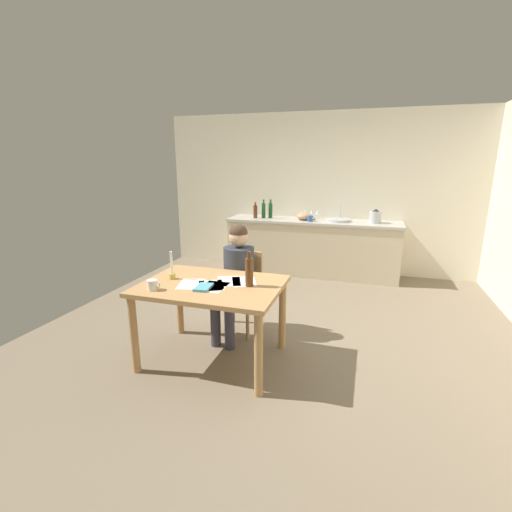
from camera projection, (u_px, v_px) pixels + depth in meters
ground_plane at (278, 332)px, 4.01m from camera, size 5.20×5.20×0.04m
wall_back at (317, 193)px, 6.08m from camera, size 5.20×0.12×2.60m
kitchen_counter at (312, 247)px, 5.96m from camera, size 2.77×0.64×0.90m
dining_table at (212, 295)px, 3.27m from camera, size 1.25×0.92×0.75m
chair_at_table at (242, 287)px, 3.94m from camera, size 0.44×0.44×0.87m
person_seated at (236, 274)px, 3.76m from camera, size 0.36×0.61×1.19m
coffee_mug at (153, 285)px, 3.08m from camera, size 0.12×0.09×0.09m
candlestick at (172, 271)px, 3.36m from camera, size 0.06×0.06×0.26m
book_magazine at (204, 287)px, 3.12m from camera, size 0.14×0.21×0.02m
paper_letter at (229, 281)px, 3.31m from camera, size 0.31×0.35×0.00m
paper_bill at (211, 285)px, 3.20m from camera, size 0.33×0.36×0.00m
paper_envelope at (191, 284)px, 3.23m from camera, size 0.28×0.34×0.00m
paper_receipt at (244, 282)px, 3.30m from camera, size 0.31×0.35×0.00m
paper_notice at (214, 287)px, 3.16m from camera, size 0.22×0.30×0.00m
wine_bottle_on_table at (249, 272)px, 3.15m from camera, size 0.07×0.07×0.31m
sink_unit at (339, 220)px, 5.72m from camera, size 0.36×0.36×0.24m
bottle_oil at (255, 211)px, 6.04m from camera, size 0.07×0.07×0.26m
bottle_vinegar at (264, 210)px, 6.05m from camera, size 0.06×0.06×0.31m
bottle_wine_red at (270, 210)px, 6.04m from camera, size 0.07×0.07×0.31m
mixing_bowl at (304, 216)px, 5.87m from camera, size 0.26×0.26×0.12m
stovetop_kettle at (375, 217)px, 5.54m from camera, size 0.18×0.18×0.22m
wine_glass_near_sink at (318, 212)px, 5.94m from camera, size 0.07×0.07×0.15m
wine_glass_by_kettle at (312, 212)px, 5.97m from camera, size 0.07×0.07×0.15m
wine_glass_back_left at (305, 212)px, 6.00m from camera, size 0.07×0.07×0.15m
teacup_on_counter at (310, 219)px, 5.70m from camera, size 0.12×0.08×0.09m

